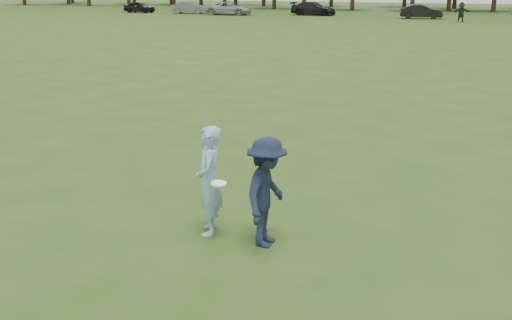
% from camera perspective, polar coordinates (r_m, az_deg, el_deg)
% --- Properties ---
extents(ground, '(200.00, 200.00, 0.00)m').
position_cam_1_polar(ground, '(10.23, -7.41, -7.73)').
color(ground, '#284914').
rests_on(ground, ground).
extents(thrower, '(0.66, 0.81, 1.90)m').
position_cam_1_polar(thrower, '(10.18, -4.51, -1.98)').
color(thrower, '#94C0E5').
rests_on(thrower, ground).
extents(defender, '(0.74, 1.22, 1.84)m').
position_cam_1_polar(defender, '(9.71, 1.02, -3.08)').
color(defender, '#1A2239').
rests_on(defender, ground).
extents(player_far_d, '(1.86, 1.10, 1.91)m').
position_cam_1_polar(player_far_d, '(63.16, 18.97, 13.17)').
color(player_far_d, '#272727').
rests_on(player_far_d, ground).
extents(car_a, '(4.03, 1.85, 1.34)m').
position_cam_1_polar(car_a, '(77.60, -11.05, 14.10)').
color(car_a, black).
rests_on(car_a, ground).
extents(car_b, '(4.41, 2.02, 1.40)m').
position_cam_1_polar(car_b, '(74.54, -6.35, 14.22)').
color(car_b, slate).
rests_on(car_b, ground).
extents(car_c, '(5.36, 2.69, 1.46)m').
position_cam_1_polar(car_c, '(71.74, -2.55, 14.22)').
color(car_c, '#A6A7AB').
rests_on(car_c, ground).
extents(car_d, '(5.29, 2.39, 1.50)m').
position_cam_1_polar(car_d, '(71.18, 5.48, 14.16)').
color(car_d, black).
rests_on(car_d, ground).
extents(car_f, '(4.54, 2.00, 1.45)m').
position_cam_1_polar(car_f, '(67.33, 15.46, 13.46)').
color(car_f, black).
rests_on(car_f, ground).
extents(disc_in_play, '(0.29, 0.30, 0.06)m').
position_cam_1_polar(disc_in_play, '(9.83, -3.59, -2.25)').
color(disc_in_play, white).
rests_on(disc_in_play, ground).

